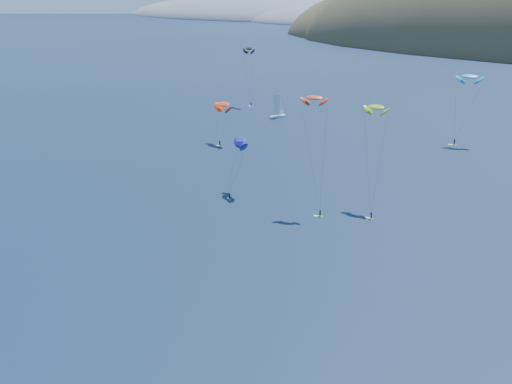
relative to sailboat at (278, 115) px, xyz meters
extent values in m
ellipsoid|color=#3D3526|center=(-67.24, 400.46, -8.08)|extent=(340.00, 240.00, 120.00)
ellipsoid|color=slate|center=(-407.24, 570.46, -4.48)|extent=(400.00, 240.00, 60.00)
ellipsoid|color=slate|center=(-267.24, 530.46, -3.52)|extent=(240.00, 180.00, 44.00)
cube|color=white|center=(0.00, -0.01, -0.56)|extent=(4.39, 6.97, 0.82)
cylinder|color=white|center=(0.00, 0.44, 4.21)|extent=(0.13, 0.13, 9.53)
cube|color=#B3FF1C|center=(11.40, -51.29, -0.84)|extent=(1.56, 0.94, 0.08)
cylinder|color=black|center=(11.40, -51.29, 0.11)|extent=(0.35, 0.35, 1.60)
sphere|color=#8C6047|center=(11.40, -51.29, 1.04)|extent=(0.27, 0.27, 0.27)
ellipsoid|color=#FF370A|center=(8.78, -45.73, 11.68)|extent=(9.66, 6.92, 4.90)
cube|color=#B3FF1C|center=(82.34, -87.53, -0.84)|extent=(1.31, 0.53, 0.07)
cylinder|color=black|center=(82.34, -87.53, -0.05)|extent=(0.30, 0.30, 1.36)
sphere|color=#8C6047|center=(82.34, -87.53, 0.74)|extent=(0.23, 0.23, 0.23)
ellipsoid|color=#7EBC1D|center=(76.87, -76.11, 22.26)|extent=(6.80, 3.82, 3.61)
cube|color=#B3FF1C|center=(71.94, -6.15, -0.84)|extent=(1.54, 0.78, 0.08)
cylinder|color=black|center=(71.94, -6.15, 0.09)|extent=(0.35, 0.35, 1.59)
sphere|color=#8C6047|center=(71.94, -6.15, 1.02)|extent=(0.27, 0.27, 0.27)
ellipsoid|color=#0C8FDD|center=(73.33, -0.58, 20.64)|extent=(8.82, 5.67, 4.54)
cube|color=#B3FF1C|center=(72.04, -92.60, -0.84)|extent=(1.29, 0.79, 0.07)
cylinder|color=black|center=(72.04, -92.60, -0.06)|extent=(0.29, 0.29, 1.33)
sphere|color=#8C6047|center=(72.04, -92.60, 0.71)|extent=(0.22, 0.22, 0.22)
ellipsoid|color=red|center=(67.05, -87.80, 25.12)|extent=(6.59, 4.76, 3.34)
cube|color=#B3FF1C|center=(47.66, -94.38, -0.84)|extent=(1.21, 1.11, 0.07)
cylinder|color=black|center=(47.66, -94.38, -0.04)|extent=(0.30, 0.30, 1.36)
sphere|color=#8C6047|center=(47.66, -94.38, 0.75)|extent=(0.23, 0.23, 0.23)
ellipsoid|color=navy|center=(45.56, -86.61, 12.38)|extent=(8.63, 8.19, 4.54)
cube|color=#B3FF1C|center=(-22.01, 13.21, -0.84)|extent=(1.45, 0.84, 0.08)
cylinder|color=black|center=(-22.01, 13.21, 0.03)|extent=(0.33, 0.33, 1.49)
sphere|color=#8C6047|center=(-22.01, 13.21, 0.90)|extent=(0.25, 0.25, 0.25)
ellipsoid|color=black|center=(-26.07, 17.55, 22.31)|extent=(7.82, 5.49, 3.97)
camera|label=1|loc=(147.67, -226.42, 51.70)|focal=50.00mm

